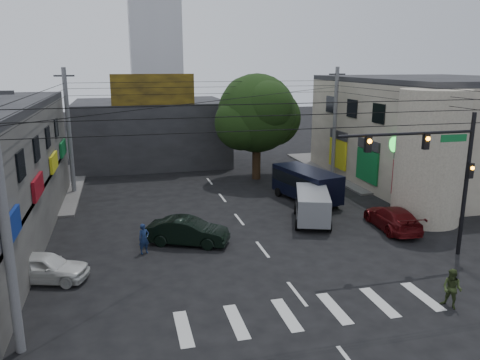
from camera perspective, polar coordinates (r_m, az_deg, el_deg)
name	(u,v)px	position (r m, az deg, el deg)	size (l,w,h in m)	color
ground	(275,265)	(22.96, 4.23, -10.30)	(160.00, 160.00, 0.00)	black
sidewalk_far_right	(397,167)	(46.15, 18.58, 1.56)	(16.00, 16.00, 0.15)	#514F4C
building_right	(435,132)	(41.46, 22.69, 5.39)	(14.00, 18.00, 8.00)	gray
corner_column	(430,157)	(30.19, 22.10, 2.60)	(4.00, 4.00, 8.00)	gray
building_far	(151,132)	(46.35, -10.74, 5.78)	(14.00, 10.00, 6.00)	#232326
billboard	(153,90)	(41.07, -10.56, 10.79)	(7.00, 0.30, 2.60)	olive
street_tree	(257,114)	(38.56, 2.06, 8.10)	(6.40, 6.40, 8.70)	black
traffic_gantry	(439,163)	(24.24, 23.09, 1.92)	(7.10, 0.35, 7.20)	black
utility_pole_near_left	(5,222)	(16.50, -26.77, -4.59)	(0.32, 0.32, 9.20)	#59595B
utility_pole_far_left	(69,132)	(36.34, -20.11, 5.51)	(0.32, 0.32, 9.20)	#59595B
utility_pole_far_right	(335,123)	(40.05, 11.48, 6.79)	(0.32, 0.32, 9.20)	#59595B
dark_sedan	(188,231)	(25.30, -6.37, -6.24)	(4.59, 3.16, 1.43)	black
white_compact	(44,267)	(22.82, -22.79, -9.77)	(4.16, 2.63, 1.32)	silver
maroon_sedan	(392,218)	(28.78, 18.07, -4.43)	(2.30, 4.83, 1.36)	#500B0D
silver_minivan	(312,207)	(28.79, 8.80, -3.27)	(3.28, 4.86, 1.93)	gray
navy_van	(306,186)	(33.02, 8.08, -0.69)	(3.36, 6.04, 2.28)	black
traffic_officer	(144,239)	(24.41, -11.63, -7.04)	(0.67, 0.56, 1.58)	#142448
pedestrian_olive	(452,289)	(20.69, 24.43, -11.98)	(0.91, 0.98, 1.61)	#2C391A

